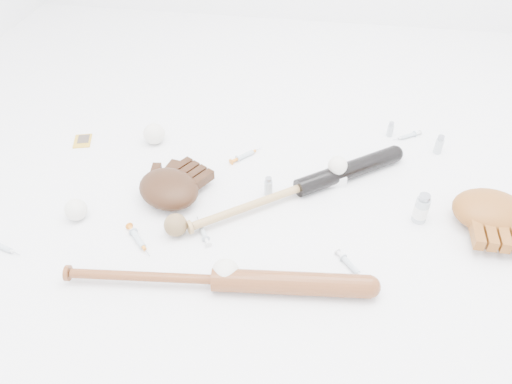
# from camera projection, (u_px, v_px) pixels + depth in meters

# --- Properties ---
(bat_dark) EXTENTS (0.69, 0.54, 0.06)m
(bat_dark) POSITION_uv_depth(u_px,v_px,m) (300.00, 188.00, 1.61)
(bat_dark) COLOR black
(bat_dark) RESTS_ON ground
(bat_wood) EXTENTS (0.86, 0.15, 0.06)m
(bat_wood) POSITION_uv_depth(u_px,v_px,m) (216.00, 280.00, 1.32)
(bat_wood) COLOR brown
(bat_wood) RESTS_ON ground
(glove_dark) EXTENTS (0.34, 0.34, 0.09)m
(glove_dark) POSITION_uv_depth(u_px,v_px,m) (169.00, 188.00, 1.58)
(glove_dark) COLOR #331B0E
(glove_dark) RESTS_ON ground
(glove_tan) EXTENTS (0.27, 0.27, 0.10)m
(glove_tan) POSITION_uv_depth(u_px,v_px,m) (490.00, 211.00, 1.50)
(glove_tan) COLOR brown
(glove_tan) RESTS_ON ground
(trading_card) EXTENTS (0.08, 0.10, 0.00)m
(trading_card) POSITION_uv_depth(u_px,v_px,m) (83.00, 141.00, 1.85)
(trading_card) COLOR #C08F23
(trading_card) RESTS_ON ground
(pedestal) EXTENTS (0.07, 0.07, 0.04)m
(pedestal) POSITION_uv_depth(u_px,v_px,m) (336.00, 177.00, 1.66)
(pedestal) COLOR white
(pedestal) RESTS_ON ground
(baseball_on_pedestal) EXTENTS (0.06, 0.06, 0.06)m
(baseball_on_pedestal) POSITION_uv_depth(u_px,v_px,m) (338.00, 165.00, 1.63)
(baseball_on_pedestal) COLOR silver
(baseball_on_pedestal) RESTS_ON pedestal
(baseball_left) EXTENTS (0.07, 0.07, 0.07)m
(baseball_left) POSITION_uv_depth(u_px,v_px,m) (76.00, 210.00, 1.52)
(baseball_left) COLOR silver
(baseball_left) RESTS_ON ground
(baseball_upper) EXTENTS (0.08, 0.08, 0.08)m
(baseball_upper) POSITION_uv_depth(u_px,v_px,m) (154.00, 134.00, 1.82)
(baseball_upper) COLOR silver
(baseball_upper) RESTS_ON ground
(baseball_mid) EXTENTS (0.08, 0.08, 0.08)m
(baseball_mid) POSITION_uv_depth(u_px,v_px,m) (225.00, 273.00, 1.33)
(baseball_mid) COLOR silver
(baseball_mid) RESTS_ON ground
(baseball_aged) EXTENTS (0.07, 0.07, 0.07)m
(baseball_aged) POSITION_uv_depth(u_px,v_px,m) (176.00, 225.00, 1.47)
(baseball_aged) COLOR brown
(baseball_aged) RESTS_ON ground
(syringe_0) EXTENTS (0.13, 0.14, 0.02)m
(syringe_0) POSITION_uv_depth(u_px,v_px,m) (138.00, 239.00, 1.46)
(syringe_0) COLOR #ADBCC6
(syringe_0) RESTS_ON ground
(syringe_1) EXTENTS (0.09, 0.13, 0.02)m
(syringe_1) POSITION_uv_depth(u_px,v_px,m) (203.00, 232.00, 1.49)
(syringe_1) COLOR #ADBCC6
(syringe_1) RESTS_ON ground
(syringe_2) EXTENTS (0.12, 0.13, 0.02)m
(syringe_2) POSITION_uv_depth(u_px,v_px,m) (245.00, 155.00, 1.77)
(syringe_2) COLOR #ADBCC6
(syringe_2) RESTS_ON ground
(syringe_3) EXTENTS (0.11, 0.13, 0.02)m
(syringe_3) POSITION_uv_depth(u_px,v_px,m) (351.00, 266.00, 1.39)
(syringe_3) COLOR #ADBCC6
(syringe_3) RESTS_ON ground
(syringe_4) EXTENTS (0.13, 0.09, 0.02)m
(syringe_4) POSITION_uv_depth(u_px,v_px,m) (408.00, 136.00, 1.86)
(syringe_4) COLOR #ADBCC6
(syringe_4) RESTS_ON ground
(syringe_5) EXTENTS (0.14, 0.06, 0.02)m
(syringe_5) POSITION_uv_depth(u_px,v_px,m) (3.00, 247.00, 1.44)
(syringe_5) COLOR #ADBCC6
(syringe_5) RESTS_ON ground
(vial_0) EXTENTS (0.02, 0.02, 0.06)m
(vial_0) POSITION_uv_depth(u_px,v_px,m) (391.00, 129.00, 1.86)
(vial_0) COLOR #ACB6BD
(vial_0) RESTS_ON ground
(vial_1) EXTENTS (0.03, 0.03, 0.07)m
(vial_1) POSITION_uv_depth(u_px,v_px,m) (439.00, 144.00, 1.78)
(vial_1) COLOR #ACB6BD
(vial_1) RESTS_ON ground
(vial_2) EXTENTS (0.03, 0.03, 0.07)m
(vial_2) POSITION_uv_depth(u_px,v_px,m) (268.00, 186.00, 1.61)
(vial_2) COLOR #ACB6BD
(vial_2) RESTS_ON ground
(vial_3) EXTENTS (0.04, 0.04, 0.10)m
(vial_3) POSITION_uv_depth(u_px,v_px,m) (422.00, 208.00, 1.50)
(vial_3) COLOR #ACB6BD
(vial_3) RESTS_ON ground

